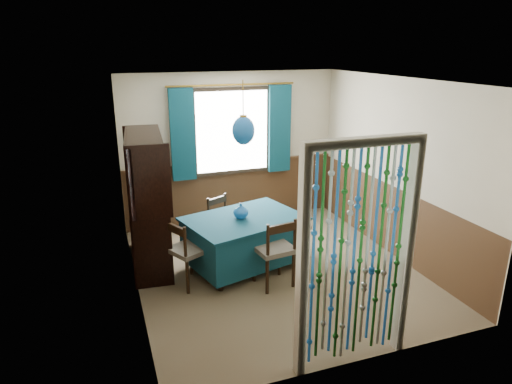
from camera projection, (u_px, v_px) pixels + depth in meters
name	position (u px, v px, depth m)	size (l,w,h in m)	color
floor	(275.00, 270.00, 6.17)	(4.00, 4.00, 0.00)	brown
ceiling	(278.00, 80.00, 5.40)	(4.00, 4.00, 0.00)	silver
wall_back	(231.00, 149.00, 7.57)	(3.60, 3.60, 0.00)	beige
wall_front	(362.00, 243.00, 3.99)	(3.60, 3.60, 0.00)	beige
wall_left	(130.00, 196.00, 5.21)	(4.00, 4.00, 0.00)	beige
wall_right	(396.00, 169.00, 6.36)	(4.00, 4.00, 0.00)	beige
wainscot_back	(232.00, 192.00, 7.79)	(3.60, 3.60, 0.00)	#442C19
wainscot_front	(355.00, 316.00, 4.24)	(3.60, 3.60, 0.00)	#442C19
wainscot_left	(137.00, 256.00, 5.45)	(4.00, 4.00, 0.00)	#442C19
wainscot_right	(390.00, 219.00, 6.58)	(4.00, 4.00, 0.00)	#442C19
window	(232.00, 131.00, 7.44)	(1.32, 0.12, 1.42)	black
doorway	(357.00, 261.00, 4.11)	(1.16, 0.12, 2.18)	silver
dining_table	(244.00, 238.00, 6.13)	(1.71, 1.39, 0.72)	#0E3A4B
chair_near	(275.00, 250.00, 5.64)	(0.50, 0.49, 0.91)	black
chair_far	(223.00, 222.00, 6.65)	(0.52, 0.52, 0.81)	black
chair_left	(187.00, 251.00, 5.66)	(0.56, 0.57, 0.88)	black
chair_right	(296.00, 224.00, 6.56)	(0.40, 0.42, 0.82)	black
sideboard	(149.00, 221.00, 6.17)	(0.61, 1.43, 1.82)	black
pendant_lamp	(243.00, 130.00, 5.68)	(0.29, 0.29, 0.79)	olive
vase_table	(241.00, 211.00, 6.00)	(0.18, 0.18, 0.19)	#155193
bowl_shelf	(153.00, 181.00, 5.71)	(0.21, 0.21, 0.05)	beige
vase_sideboard	(149.00, 187.00, 6.36)	(0.19, 0.19, 0.20)	beige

